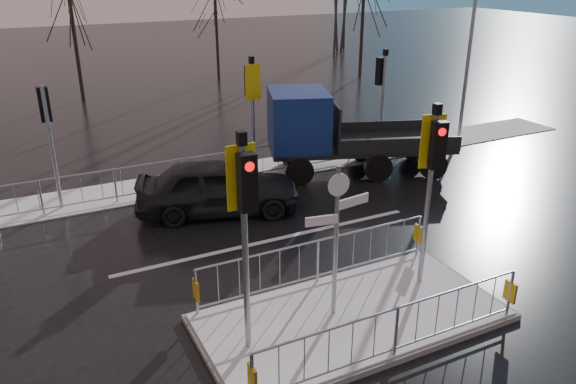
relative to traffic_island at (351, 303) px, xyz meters
name	(u,v)px	position (x,y,z in m)	size (l,w,h in m)	color
ground	(351,320)	(0.01, -0.01, -0.39)	(120.00, 120.00, 0.00)	black
snow_verge	(208,179)	(0.01, 8.59, -0.37)	(30.00, 2.00, 0.04)	white
lane_markings	(361,329)	(0.01, -0.34, -0.39)	(8.00, 11.38, 0.01)	silver
traffic_island	(351,303)	(0.00, 0.00, 0.00)	(6.00, 3.04, 4.15)	slate
far_kerb_fixtures	(221,153)	(0.31, 8.08, 0.63)	(18.00, 0.65, 3.83)	#949AA2
car_far_lane	(218,187)	(-0.55, 6.03, 0.37)	(1.80, 4.48, 1.52)	black
flatbed_truck	(324,130)	(3.66, 7.45, 1.09)	(6.38, 4.06, 2.78)	black
tree_far_a	(69,0)	(-1.99, 21.99, 4.43)	(3.75, 3.75, 7.08)	black
tree_far_b	(216,6)	(6.01, 23.99, 3.79)	(3.25, 3.25, 6.14)	black
street_lamp_right	(474,24)	(10.58, 8.49, 4.00)	(1.25, 0.18, 8.00)	#949AA2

